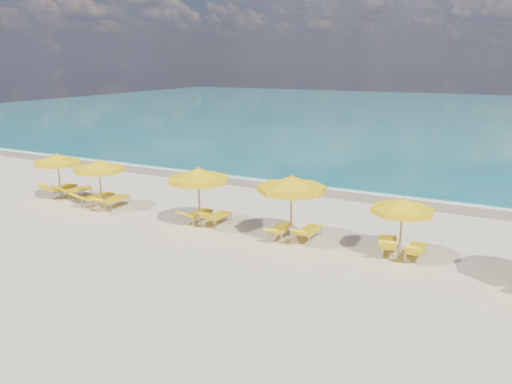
% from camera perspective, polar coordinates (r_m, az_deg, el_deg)
% --- Properties ---
extents(ground_plane, '(120.00, 120.00, 0.00)m').
position_cam_1_polar(ground_plane, '(19.26, -2.05, -4.47)').
color(ground_plane, beige).
extents(ocean, '(120.00, 80.00, 0.30)m').
position_cam_1_polar(ocean, '(64.78, 19.36, 8.37)').
color(ocean, '#116265').
rests_on(ocean, ground).
extents(wet_sand_band, '(120.00, 2.60, 0.01)m').
position_cam_1_polar(wet_sand_band, '(25.69, 6.02, 0.41)').
color(wet_sand_band, tan).
rests_on(wet_sand_band, ground).
extents(foam_line, '(120.00, 1.20, 0.03)m').
position_cam_1_polar(foam_line, '(26.42, 6.65, 0.79)').
color(foam_line, white).
rests_on(foam_line, ground).
extents(whitecap_near, '(14.00, 0.36, 0.05)m').
position_cam_1_polar(whitecap_near, '(36.63, 2.74, 4.81)').
color(whitecap_near, white).
rests_on(whitecap_near, ground).
extents(whitecap_far, '(18.00, 0.30, 0.05)m').
position_cam_1_polar(whitecap_far, '(40.36, 25.61, 4.31)').
color(whitecap_far, white).
rests_on(whitecap_far, ground).
extents(umbrella_1, '(2.81, 2.81, 2.23)m').
position_cam_1_polar(umbrella_1, '(24.92, -21.76, 3.45)').
color(umbrella_1, tan).
rests_on(umbrella_1, ground).
extents(umbrella_2, '(2.59, 2.59, 2.23)m').
position_cam_1_polar(umbrella_2, '(22.74, -17.51, 2.83)').
color(umbrella_2, tan).
rests_on(umbrella_2, ground).
extents(umbrella_3, '(2.70, 2.70, 2.43)m').
position_cam_1_polar(umbrella_3, '(19.27, -6.60, 1.87)').
color(umbrella_3, tan).
rests_on(umbrella_3, ground).
extents(umbrella_4, '(3.28, 3.28, 2.51)m').
position_cam_1_polar(umbrella_4, '(17.57, 4.10, 0.88)').
color(umbrella_4, tan).
rests_on(umbrella_4, ground).
extents(umbrella_5, '(2.65, 2.65, 2.10)m').
position_cam_1_polar(umbrella_5, '(16.80, 16.41, -1.58)').
color(umbrella_5, tan).
rests_on(umbrella_5, ground).
extents(lounger_1_left, '(0.68, 1.91, 0.91)m').
position_cam_1_polar(lounger_1_left, '(25.77, -21.44, 0.04)').
color(lounger_1_left, '#A5A8AD').
rests_on(lounger_1_left, ground).
extents(lounger_1_right, '(0.94, 1.85, 0.81)m').
position_cam_1_polar(lounger_1_right, '(25.34, -19.87, -0.10)').
color(lounger_1_right, '#A5A8AD').
rests_on(lounger_1_right, ground).
extents(lounger_2_left, '(0.91, 2.03, 0.80)m').
position_cam_1_polar(lounger_2_left, '(23.64, -17.72, -0.91)').
color(lounger_2_left, '#A5A8AD').
rests_on(lounger_2_left, ground).
extents(lounger_2_right, '(0.80, 2.00, 0.78)m').
position_cam_1_polar(lounger_2_right, '(22.97, -15.92, -1.23)').
color(lounger_2_right, '#A5A8AD').
rests_on(lounger_2_right, ground).
extents(lounger_3_left, '(0.80, 1.79, 0.70)m').
position_cam_1_polar(lounger_3_left, '(20.40, -6.72, -2.84)').
color(lounger_3_left, '#A5A8AD').
rests_on(lounger_3_left, ground).
extents(lounger_3_right, '(0.66, 1.70, 0.79)m').
position_cam_1_polar(lounger_3_right, '(19.97, -4.44, -3.16)').
color(lounger_3_right, '#A5A8AD').
rests_on(lounger_3_right, ground).
extents(lounger_4_left, '(0.75, 1.78, 0.69)m').
position_cam_1_polar(lounger_4_left, '(18.49, 2.73, -4.64)').
color(lounger_4_left, '#A5A8AD').
rests_on(lounger_4_left, ground).
extents(lounger_4_right, '(0.62, 1.78, 0.73)m').
position_cam_1_polar(lounger_4_right, '(18.33, 6.01, -4.86)').
color(lounger_4_right, '#A5A8AD').
rests_on(lounger_4_right, ground).
extents(lounger_5_left, '(0.95, 1.88, 0.85)m').
position_cam_1_polar(lounger_5_left, '(17.56, 14.77, -6.14)').
color(lounger_5_left, '#A5A8AD').
rests_on(lounger_5_left, ground).
extents(lounger_5_right, '(0.57, 1.61, 0.76)m').
position_cam_1_polar(lounger_5_right, '(17.38, 17.78, -6.68)').
color(lounger_5_right, '#A5A8AD').
rests_on(lounger_5_right, ground).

